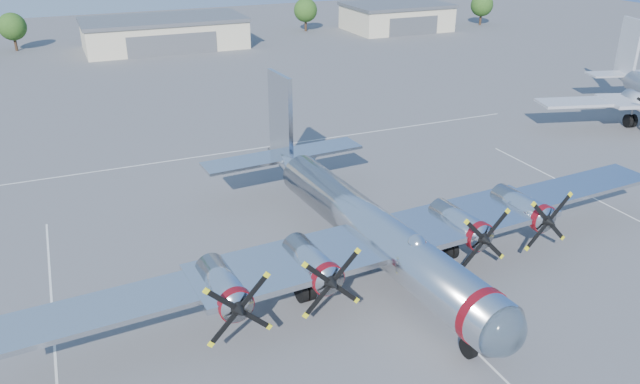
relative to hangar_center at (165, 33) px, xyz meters
name	(u,v)px	position (x,y,z in m)	size (l,w,h in m)	color
ground	(379,256)	(0.00, -81.96, -2.71)	(260.00, 260.00, 0.00)	#4E4E51
parking_lines	(391,268)	(0.00, -83.71, -2.71)	(60.00, 50.08, 0.01)	silver
hangar_center	(165,33)	(0.00, 0.00, 0.00)	(28.60, 14.60, 5.40)	beige
hangar_east	(396,17)	(48.00, 0.00, 0.00)	(20.60, 14.60, 5.40)	beige
tree_west	(12,27)	(-25.00, 8.04, 1.51)	(4.80, 4.80, 6.64)	#382619
tree_east	(306,10)	(30.00, 6.04, 1.51)	(4.80, 4.80, 6.64)	#382619
tree_far_east	(482,5)	(68.00, -1.96, 1.51)	(4.80, 4.80, 6.64)	#382619
main_bomber_b29	(364,264)	(-1.48, -82.49, -2.71)	(48.19, 32.96, 10.66)	silver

